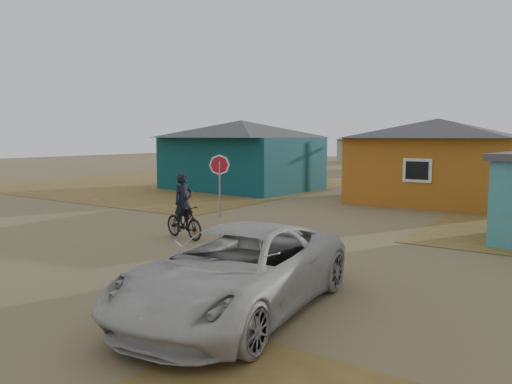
% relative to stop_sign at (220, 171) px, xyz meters
% --- Properties ---
extents(ground, '(120.00, 120.00, 0.00)m').
position_rel_stop_sign_xyz_m(ground, '(3.03, -4.65, -1.76)').
color(ground, olive).
extents(grass_nw, '(20.00, 18.00, 0.00)m').
position_rel_stop_sign_xyz_m(grass_nw, '(-10.97, 8.35, -1.76)').
color(grass_nw, brown).
rests_on(grass_nw, ground).
extents(house_teal, '(8.93, 7.08, 4.00)m').
position_rel_stop_sign_xyz_m(house_teal, '(-5.47, 8.85, 0.29)').
color(house_teal, '#0B383D').
rests_on(house_teal, ground).
extents(house_yellow, '(7.72, 6.76, 3.90)m').
position_rel_stop_sign_xyz_m(house_yellow, '(5.53, 9.34, 0.24)').
color(house_yellow, '#A75F19').
rests_on(house_yellow, ground).
extents(house_pale_west, '(7.04, 6.15, 3.60)m').
position_rel_stop_sign_xyz_m(house_pale_west, '(-2.97, 29.35, 0.09)').
color(house_pale_west, '#949C86').
rests_on(house_pale_west, ground).
extents(house_pale_north, '(6.28, 5.81, 3.40)m').
position_rel_stop_sign_xyz_m(house_pale_north, '(-10.97, 41.35, -0.01)').
color(house_pale_north, '#949C86').
rests_on(house_pale_north, ground).
extents(stop_sign, '(0.77, 0.24, 2.39)m').
position_rel_stop_sign_xyz_m(stop_sign, '(0.00, 0.00, 0.00)').
color(stop_sign, gray).
rests_on(stop_sign, ground).
extents(cyclist, '(1.82, 0.85, 1.98)m').
position_rel_stop_sign_xyz_m(cyclist, '(1.62, -3.74, -1.04)').
color(cyclist, black).
rests_on(cyclist, ground).
extents(vehicle, '(3.10, 5.61, 1.49)m').
position_rel_stop_sign_xyz_m(vehicle, '(6.71, -7.90, -1.02)').
color(vehicle, '#B4B3AF').
rests_on(vehicle, ground).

